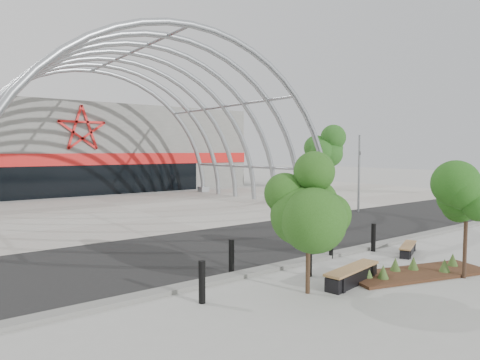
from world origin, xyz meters
name	(u,v)px	position (x,y,z in m)	size (l,w,h in m)	color
ground	(307,259)	(0.00, 0.00, 0.00)	(140.00, 140.00, 0.00)	#9E9E99
road	(247,242)	(0.00, 3.50, 0.01)	(140.00, 7.00, 0.02)	black
forecourt	(133,210)	(0.00, 15.50, 0.02)	(60.00, 17.00, 0.04)	#A7A096
kerb	(313,259)	(0.00, -0.25, 0.06)	(60.00, 0.50, 0.12)	slate
arena_building	(59,149)	(0.00, 33.45, 3.99)	(34.00, 15.24, 8.00)	slate
vault_canopy	(133,210)	(0.00, 15.50, 0.02)	(20.80, 15.80, 20.36)	#9BA1A6
planting_bed	(415,271)	(1.30, -3.35, 0.12)	(4.91, 2.72, 0.50)	#331D15
signal_pole	(359,172)	(10.95, 6.26, 2.51)	(0.16, 0.68, 4.81)	slate
street_tree_0	(309,192)	(-2.62, -2.56, 2.76)	(1.69, 1.69, 3.85)	#332215
street_tree_1	(467,198)	(2.17, -4.43, 2.43)	(1.43, 1.43, 3.38)	black
bench_0	(352,276)	(-1.01, -2.76, 0.24)	(2.40, 0.92, 0.49)	black
bench_1	(408,249)	(3.52, -1.73, 0.18)	(1.77, 1.07, 0.37)	black
bollard_0	(202,282)	(-5.31, -1.48, 0.55)	(0.17, 0.17, 1.09)	black
bollard_1	(231,257)	(-3.22, 0.15, 0.55)	(0.18, 0.18, 1.10)	black
bollard_2	(310,260)	(-1.43, -1.48, 0.49)	(0.16, 0.16, 0.98)	black
bollard_3	(331,245)	(0.75, -0.43, 0.47)	(0.15, 0.15, 0.95)	black
bollard_4	(373,237)	(2.89, -0.67, 0.54)	(0.17, 0.17, 1.07)	black
bg_tree_1	(326,146)	(21.00, 18.00, 4.25)	(2.70, 2.70, 5.91)	black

